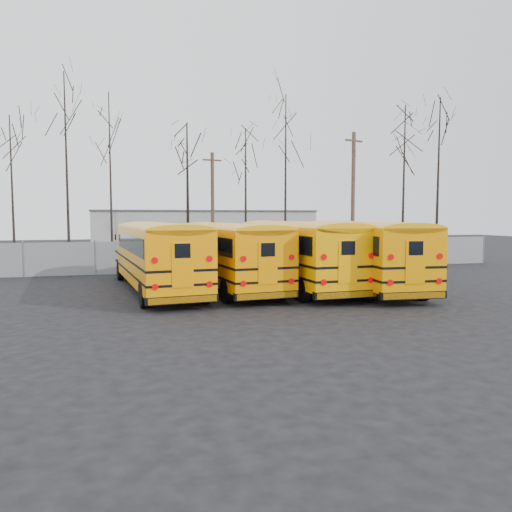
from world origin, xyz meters
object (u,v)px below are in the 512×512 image
object	(u,v)px
bus_a	(158,251)
utility_pole_right	(353,194)
utility_pole_left	(213,208)
bus_d	(360,249)
bus_c	(295,249)
bus_b	(227,250)

from	to	relation	value
bus_a	utility_pole_right	size ratio (longest dim) A/B	1.16
bus_a	utility_pole_left	world-z (taller)	utility_pole_left
bus_a	bus_d	distance (m)	9.72
bus_a	bus_c	distance (m)	6.61
bus_d	utility_pole_right	xyz separation A→B (m)	(7.28, 15.29, 3.33)
bus_c	bus_d	world-z (taller)	bus_d
bus_c	utility_pole_left	xyz separation A→B (m)	(-1.81, 12.02, 2.14)
bus_b	bus_d	xyz separation A→B (m)	(6.31, -1.44, 0.05)
bus_c	bus_d	xyz separation A→B (m)	(3.02, -0.89, 0.00)
bus_d	utility_pole_left	distance (m)	13.94
bus_a	bus_d	bearing A→B (deg)	-13.47
bus_c	utility_pole_right	distance (m)	18.02
bus_b	bus_d	size ratio (longest dim) A/B	0.98
bus_a	bus_d	world-z (taller)	bus_d
utility_pole_left	utility_pole_right	world-z (taller)	utility_pole_right
bus_b	utility_pole_right	size ratio (longest dim) A/B	1.15
bus_b	utility_pole_left	world-z (taller)	utility_pole_left
bus_a	utility_pole_right	bearing A→B (deg)	34.25
bus_b	utility_pole_left	size ratio (longest dim) A/B	1.48
bus_a	utility_pole_left	bearing A→B (deg)	62.25
utility_pole_right	bus_d	bearing A→B (deg)	-133.44
bus_a	utility_pole_left	distance (m)	12.64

